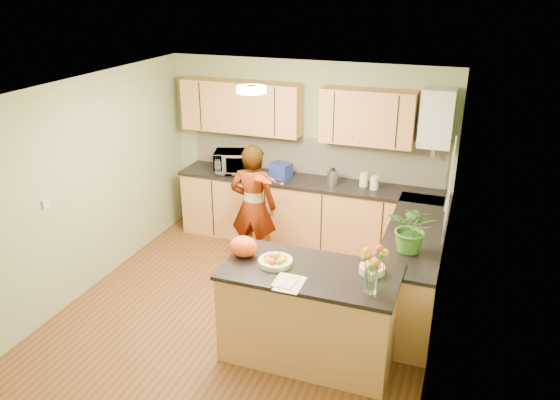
% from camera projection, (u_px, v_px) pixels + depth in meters
% --- Properties ---
extents(floor, '(4.50, 4.50, 0.00)m').
position_uv_depth(floor, '(245.00, 314.00, 6.11)').
color(floor, '#513417').
rests_on(floor, ground).
extents(ceiling, '(4.00, 4.50, 0.02)m').
position_uv_depth(ceiling, '(239.00, 91.00, 5.16)').
color(ceiling, white).
rests_on(ceiling, wall_back).
extents(wall_back, '(4.00, 0.02, 2.50)m').
position_uv_depth(wall_back, '(307.00, 152.00, 7.59)').
color(wall_back, gray).
rests_on(wall_back, floor).
extents(wall_front, '(4.00, 0.02, 2.50)m').
position_uv_depth(wall_front, '(109.00, 337.00, 3.68)').
color(wall_front, gray).
rests_on(wall_front, floor).
extents(wall_left, '(0.02, 4.50, 2.50)m').
position_uv_depth(wall_left, '(83.00, 188.00, 6.26)').
color(wall_left, gray).
rests_on(wall_left, floor).
extents(wall_right, '(0.02, 4.50, 2.50)m').
position_uv_depth(wall_right, '(442.00, 241.00, 5.00)').
color(wall_right, gray).
rests_on(wall_right, floor).
extents(back_counter, '(3.64, 0.62, 0.94)m').
position_uv_depth(back_counter, '(306.00, 212.00, 7.59)').
color(back_counter, tan).
rests_on(back_counter, floor).
extents(right_counter, '(0.62, 2.24, 0.94)m').
position_uv_depth(right_counter, '(413.00, 268.00, 6.13)').
color(right_counter, tan).
rests_on(right_counter, floor).
extents(splashback, '(3.60, 0.02, 0.52)m').
position_uv_depth(splashback, '(313.00, 156.00, 7.57)').
color(splashback, beige).
rests_on(splashback, back_counter).
extents(upper_cabinets, '(3.20, 0.34, 0.70)m').
position_uv_depth(upper_cabinets, '(291.00, 111.00, 7.27)').
color(upper_cabinets, tan).
rests_on(upper_cabinets, wall_back).
extents(boiler, '(0.40, 0.30, 0.86)m').
position_uv_depth(boiler, '(437.00, 119.00, 6.68)').
color(boiler, silver).
rests_on(boiler, wall_back).
extents(window_right, '(0.01, 1.30, 1.05)m').
position_uv_depth(window_right, '(450.00, 189.00, 5.42)').
color(window_right, silver).
rests_on(window_right, wall_right).
extents(light_switch, '(0.02, 0.09, 0.09)m').
position_uv_depth(light_switch, '(46.00, 203.00, 5.72)').
color(light_switch, silver).
rests_on(light_switch, wall_left).
extents(ceiling_lamp, '(0.30, 0.30, 0.07)m').
position_uv_depth(ceiling_lamp, '(251.00, 89.00, 5.44)').
color(ceiling_lamp, '#FFEABF').
rests_on(ceiling_lamp, ceiling).
extents(peninsula_island, '(1.66, 0.85, 0.95)m').
position_uv_depth(peninsula_island, '(309.00, 313.00, 5.29)').
color(peninsula_island, tan).
rests_on(peninsula_island, floor).
extents(fruit_dish, '(0.33, 0.33, 0.11)m').
position_uv_depth(fruit_dish, '(275.00, 260.00, 5.20)').
color(fruit_dish, beige).
rests_on(fruit_dish, peninsula_island).
extents(orange_bowl, '(0.24, 0.24, 0.14)m').
position_uv_depth(orange_bowl, '(372.00, 267.00, 5.04)').
color(orange_bowl, beige).
rests_on(orange_bowl, peninsula_island).
extents(flower_vase, '(0.27, 0.27, 0.50)m').
position_uv_depth(flower_vase, '(373.00, 258.00, 4.64)').
color(flower_vase, silver).
rests_on(flower_vase, peninsula_island).
extents(orange_bag, '(0.34, 0.31, 0.21)m').
position_uv_depth(orange_bag, '(244.00, 246.00, 5.33)').
color(orange_bag, '#FF5215').
rests_on(orange_bag, peninsula_island).
extents(papers, '(0.23, 0.32, 0.01)m').
position_uv_depth(papers, '(290.00, 283.00, 4.88)').
color(papers, white).
rests_on(papers, peninsula_island).
extents(violinist, '(0.63, 0.45, 1.63)m').
position_uv_depth(violinist, '(253.00, 207.00, 6.88)').
color(violinist, tan).
rests_on(violinist, floor).
extents(violin, '(0.63, 0.54, 0.16)m').
position_uv_depth(violin, '(261.00, 178.00, 6.44)').
color(violin, '#590B05').
rests_on(violin, violinist).
extents(microwave, '(0.65, 0.53, 0.31)m').
position_uv_depth(microwave, '(235.00, 162.00, 7.66)').
color(microwave, silver).
rests_on(microwave, back_counter).
extents(blue_box, '(0.31, 0.26, 0.21)m').
position_uv_depth(blue_box, '(281.00, 171.00, 7.47)').
color(blue_box, navy).
rests_on(blue_box, back_counter).
extents(kettle, '(0.15, 0.15, 0.27)m').
position_uv_depth(kettle, '(333.00, 176.00, 7.23)').
color(kettle, '#B1B1B6').
rests_on(kettle, back_counter).
extents(jar_cream, '(0.14, 0.14, 0.18)m').
position_uv_depth(jar_cream, '(364.00, 179.00, 7.19)').
color(jar_cream, beige).
rests_on(jar_cream, back_counter).
extents(jar_white, '(0.13, 0.13, 0.17)m').
position_uv_depth(jar_white, '(374.00, 183.00, 7.08)').
color(jar_white, silver).
rests_on(jar_white, back_counter).
extents(potted_plant, '(0.52, 0.47, 0.52)m').
position_uv_depth(potted_plant, '(413.00, 228.00, 5.39)').
color(potted_plant, '#3B7B29').
rests_on(potted_plant, right_counter).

